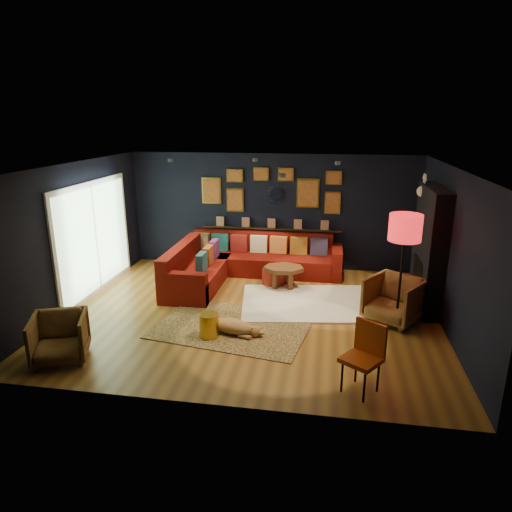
% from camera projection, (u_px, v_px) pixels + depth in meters
% --- Properties ---
extents(floor, '(6.50, 6.50, 0.00)m').
position_uv_depth(floor, '(251.00, 313.00, 8.17)').
color(floor, olive).
rests_on(floor, ground).
extents(room_walls, '(6.50, 6.50, 6.50)m').
position_uv_depth(room_walls, '(251.00, 227.00, 7.70)').
color(room_walls, black).
rests_on(room_walls, ground).
extents(sectional, '(3.41, 2.69, 0.86)m').
position_uv_depth(sectional, '(238.00, 264.00, 9.88)').
color(sectional, maroon).
rests_on(sectional, ground).
extents(ledge, '(3.20, 0.12, 0.04)m').
position_uv_depth(ledge, '(272.00, 229.00, 10.43)').
color(ledge, black).
rests_on(ledge, room_walls).
extents(gallery_wall, '(3.15, 0.04, 1.02)m').
position_uv_depth(gallery_wall, '(272.00, 190.00, 10.20)').
color(gallery_wall, gold).
rests_on(gallery_wall, room_walls).
extents(sunburst_mirror, '(0.47, 0.16, 0.47)m').
position_uv_depth(sunburst_mirror, '(277.00, 195.00, 10.22)').
color(sunburst_mirror, silver).
rests_on(sunburst_mirror, room_walls).
extents(fireplace, '(0.31, 1.60, 2.20)m').
position_uv_depth(fireplace, '(428.00, 252.00, 8.23)').
color(fireplace, black).
rests_on(fireplace, ground).
extents(deer_head, '(0.50, 0.28, 0.45)m').
position_uv_depth(deer_head, '(432.00, 191.00, 8.40)').
color(deer_head, white).
rests_on(deer_head, fireplace).
extents(sliding_door, '(0.06, 2.80, 2.20)m').
position_uv_depth(sliding_door, '(95.00, 238.00, 8.92)').
color(sliding_door, white).
rests_on(sliding_door, ground).
extents(ceiling_spots, '(3.30, 2.50, 0.06)m').
position_uv_depth(ceiling_spots, '(259.00, 164.00, 8.17)').
color(ceiling_spots, black).
rests_on(ceiling_spots, room_walls).
extents(shag_rug, '(2.70, 2.13, 0.03)m').
position_uv_depth(shag_rug, '(308.00, 303.00, 8.59)').
color(shag_rug, silver).
rests_on(shag_rug, ground).
extents(leopard_rug, '(2.73, 2.15, 0.01)m').
position_uv_depth(leopard_rug, '(233.00, 326.00, 7.65)').
color(leopard_rug, tan).
rests_on(leopard_rug, ground).
extents(coffee_table, '(0.87, 0.67, 0.42)m').
position_uv_depth(coffee_table, '(284.00, 271.00, 9.28)').
color(coffee_table, brown).
rests_on(coffee_table, shag_rug).
extents(pouf, '(0.47, 0.47, 0.31)m').
position_uv_depth(pouf, '(273.00, 276.00, 9.50)').
color(pouf, maroon).
rests_on(pouf, shag_rug).
extents(armchair_left, '(0.94, 0.91, 0.76)m').
position_uv_depth(armchair_left, '(59.00, 336.00, 6.50)').
color(armchair_left, '#C07F39').
rests_on(armchair_left, ground).
extents(armchair_right, '(1.12, 1.10, 0.85)m').
position_uv_depth(armchair_right, '(394.00, 298.00, 7.75)').
color(armchair_right, '#C07F39').
rests_on(armchair_right, ground).
extents(gold_stool, '(0.32, 0.32, 0.40)m').
position_uv_depth(gold_stool, '(209.00, 325.00, 7.23)').
color(gold_stool, gold).
rests_on(gold_stool, ground).
extents(orange_chair, '(0.60, 0.60, 0.92)m').
position_uv_depth(orange_chair, '(365.00, 351.00, 5.74)').
color(orange_chair, black).
rests_on(orange_chair, ground).
extents(floor_lamp, '(0.52, 0.52, 1.90)m').
position_uv_depth(floor_lamp, '(405.00, 232.00, 7.26)').
color(floor_lamp, black).
rests_on(floor_lamp, ground).
extents(dog, '(1.11, 0.72, 0.32)m').
position_uv_depth(dog, '(232.00, 324.00, 7.35)').
color(dog, tan).
rests_on(dog, leopard_rug).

